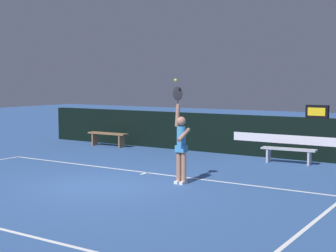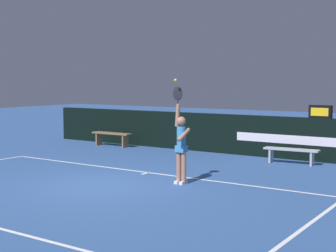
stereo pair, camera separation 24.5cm
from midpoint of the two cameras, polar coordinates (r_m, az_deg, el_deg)
name	(u,v)px [view 1 (the left image)]	position (r m, az deg, el deg)	size (l,w,h in m)	color
ground_plane	(98,186)	(11.89, -8.69, -6.85)	(60.00, 60.00, 0.00)	#315590
court_lines	(77,192)	(11.40, -11.03, -7.41)	(10.42, 5.58, 0.00)	white
back_wall	(221,134)	(17.08, 5.76, -0.87)	(15.28, 0.27, 1.34)	black
speed_display	(317,112)	(15.80, 16.36, 1.60)	(0.68, 0.19, 0.40)	black
tennis_player	(181,144)	(11.88, 0.92, -2.06)	(0.42, 0.48, 2.36)	#A37159
tennis_ball	(176,80)	(11.64, 0.27, 5.29)	(0.07, 0.07, 0.07)	#D0E62E
courtside_bench_near	(289,152)	(15.24, 13.26, -2.90)	(1.65, 0.48, 0.46)	#ACAEB7
courtside_bench_far	(108,136)	(18.83, -7.30, -1.15)	(1.69, 0.39, 0.52)	olive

